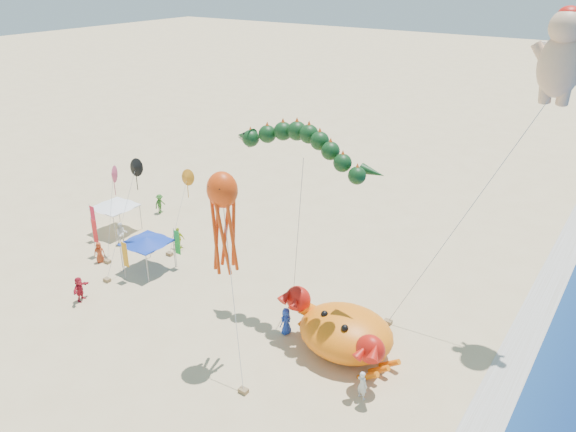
{
  "coord_description": "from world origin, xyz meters",
  "views": [
    {
      "loc": [
        15.76,
        -24.25,
        20.85
      ],
      "look_at": [
        -2.0,
        2.0,
        6.5
      ],
      "focal_mm": 35.0,
      "sensor_mm": 36.0,
      "label": 1
    }
  ],
  "objects_px": {
    "canopy_white": "(115,204)",
    "canopy_blue": "(146,240)",
    "crab_inflatable": "(345,332)",
    "octopus_kite": "(224,215)",
    "dragon_kite": "(301,150)",
    "cherub_kite": "(561,54)"
  },
  "relations": [
    {
      "from": "crab_inflatable",
      "to": "octopus_kite",
      "type": "bearing_deg",
      "value": -145.29
    },
    {
      "from": "octopus_kite",
      "to": "canopy_blue",
      "type": "xyz_separation_m",
      "value": [
        -11.29,
        4.27,
        -6.42
      ]
    },
    {
      "from": "dragon_kite",
      "to": "canopy_white",
      "type": "distance_m",
      "value": 21.72
    },
    {
      "from": "dragon_kite",
      "to": "crab_inflatable",
      "type": "bearing_deg",
      "value": -21.02
    },
    {
      "from": "dragon_kite",
      "to": "cherub_kite",
      "type": "relative_size",
      "value": 0.65
    },
    {
      "from": "octopus_kite",
      "to": "canopy_white",
      "type": "bearing_deg",
      "value": 158.14
    },
    {
      "from": "crab_inflatable",
      "to": "cherub_kite",
      "type": "xyz_separation_m",
      "value": [
        7.29,
        8.14,
        15.13
      ]
    },
    {
      "from": "dragon_kite",
      "to": "octopus_kite",
      "type": "height_order",
      "value": "dragon_kite"
    },
    {
      "from": "crab_inflatable",
      "to": "canopy_blue",
      "type": "bearing_deg",
      "value": 178.31
    },
    {
      "from": "canopy_white",
      "to": "canopy_blue",
      "type": "bearing_deg",
      "value": -23.62
    },
    {
      "from": "crab_inflatable",
      "to": "canopy_white",
      "type": "height_order",
      "value": "crab_inflatable"
    },
    {
      "from": "octopus_kite",
      "to": "canopy_white",
      "type": "xyz_separation_m",
      "value": [
        -18.42,
        7.39,
        -6.42
      ]
    },
    {
      "from": "cherub_kite",
      "to": "dragon_kite",
      "type": "bearing_deg",
      "value": -150.12
    },
    {
      "from": "crab_inflatable",
      "to": "octopus_kite",
      "type": "xyz_separation_m",
      "value": [
        -5.45,
        -3.78,
        7.38
      ]
    },
    {
      "from": "dragon_kite",
      "to": "octopus_kite",
      "type": "xyz_separation_m",
      "value": [
        -1.34,
        -5.36,
        -2.36
      ]
    },
    {
      "from": "canopy_blue",
      "to": "crab_inflatable",
      "type": "bearing_deg",
      "value": -1.69
    },
    {
      "from": "crab_inflatable",
      "to": "octopus_kite",
      "type": "height_order",
      "value": "octopus_kite"
    },
    {
      "from": "canopy_white",
      "to": "octopus_kite",
      "type": "bearing_deg",
      "value": -21.86
    },
    {
      "from": "cherub_kite",
      "to": "canopy_blue",
      "type": "bearing_deg",
      "value": -162.37
    },
    {
      "from": "crab_inflatable",
      "to": "dragon_kite",
      "type": "relative_size",
      "value": 0.62
    },
    {
      "from": "dragon_kite",
      "to": "canopy_blue",
      "type": "relative_size",
      "value": 3.82
    },
    {
      "from": "octopus_kite",
      "to": "canopy_blue",
      "type": "height_order",
      "value": "octopus_kite"
    }
  ]
}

